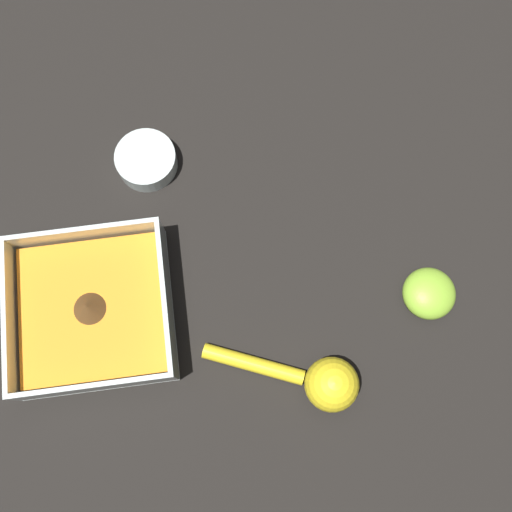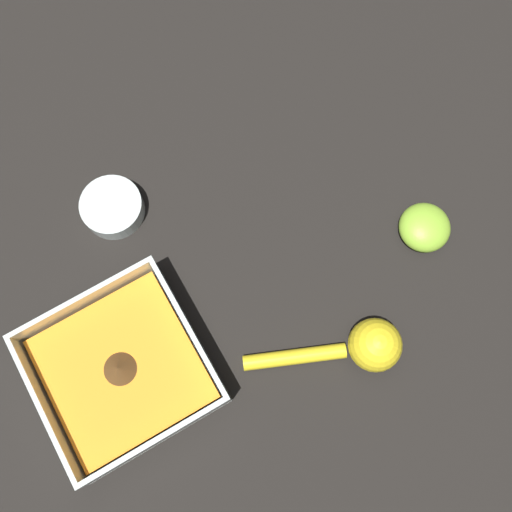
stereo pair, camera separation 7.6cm
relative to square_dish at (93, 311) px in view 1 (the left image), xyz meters
name	(u,v)px [view 1 (the left image)]	position (x,y,z in m)	size (l,w,h in m)	color
ground_plane	(124,306)	(0.01, -0.03, -0.02)	(4.00, 4.00, 0.00)	black
square_dish	(93,311)	(0.00, 0.00, 0.00)	(0.20, 0.20, 0.06)	silver
spice_bowl	(147,161)	(0.20, -0.08, -0.01)	(0.08, 0.08, 0.03)	silver
lemon_squeezer	(320,381)	(-0.12, -0.27, 0.01)	(0.11, 0.19, 0.07)	yellow
lemon_half	(429,293)	(-0.03, -0.43, 0.00)	(0.07, 0.07, 0.04)	#93CC38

